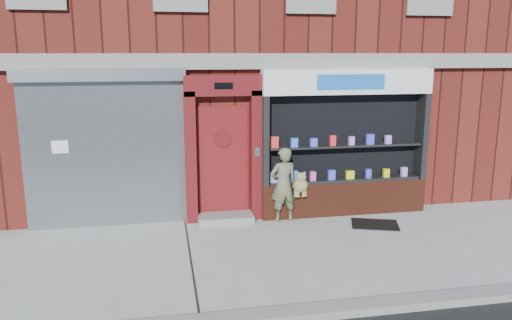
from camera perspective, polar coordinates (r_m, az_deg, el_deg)
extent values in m
plane|color=#9E9E99|center=(8.63, 3.01, -10.42)|extent=(80.00, 80.00, 0.00)
cube|color=gray|center=(6.74, 7.55, -16.79)|extent=(60.00, 0.30, 0.12)
cube|color=#4F1612|center=(13.88, -2.90, 14.99)|extent=(12.00, 8.00, 8.00)
cube|color=gray|center=(9.85, 0.51, 11.22)|extent=(12.00, 0.16, 0.30)
cube|color=gray|center=(9.92, -16.79, 0.53)|extent=(3.00, 0.10, 2.80)
cube|color=slate|center=(9.68, -17.38, 9.30)|extent=(3.10, 0.30, 0.24)
cube|color=white|center=(9.94, -21.49, 1.39)|extent=(0.30, 0.01, 0.24)
cube|color=#560E11|center=(9.82, -7.48, 0.23)|extent=(0.22, 0.28, 2.60)
cube|color=#560E11|center=(9.97, -0.01, 0.52)|extent=(0.22, 0.28, 2.60)
cube|color=#560E11|center=(9.68, -3.83, 8.52)|extent=(1.50, 0.28, 0.40)
cube|color=black|center=(9.54, -3.72, 8.46)|extent=(0.35, 0.01, 0.12)
cube|color=maroon|center=(10.00, -3.79, -0.05)|extent=(1.00, 0.06, 2.20)
cylinder|color=black|center=(9.88, -3.79, 2.45)|extent=(0.28, 0.02, 0.28)
cylinder|color=#560E11|center=(9.87, -3.79, 2.44)|extent=(0.34, 0.02, 0.34)
cube|color=gray|center=(10.04, -3.51, -6.66)|extent=(1.10, 0.55, 0.15)
cube|color=slate|center=(9.81, 0.16, 0.92)|extent=(0.10, 0.02, 0.18)
cube|color=#5C2415|center=(10.64, 9.92, -4.19)|extent=(3.50, 0.40, 0.70)
cube|color=black|center=(9.89, 0.97, 2.19)|extent=(0.12, 0.40, 1.80)
cube|color=black|center=(11.07, 18.38, 2.65)|extent=(0.12, 0.40, 1.80)
cube|color=black|center=(10.53, 9.81, 2.63)|extent=(3.30, 0.03, 1.80)
cube|color=black|center=(10.54, 9.99, -2.20)|extent=(3.20, 0.36, 0.06)
cube|color=black|center=(10.39, 10.14, 1.65)|extent=(3.20, 0.36, 0.04)
cube|color=white|center=(10.23, 10.41, 8.82)|extent=(3.50, 0.40, 0.50)
cube|color=blue|center=(10.04, 10.83, 8.75)|extent=(1.40, 0.01, 0.30)
cube|color=#9F7DE1|center=(10.00, 2.11, -2.00)|extent=(0.16, 0.09, 0.21)
cube|color=blue|center=(10.10, 4.33, -1.84)|extent=(0.14, 0.09, 0.23)
cube|color=#EB4EA8|center=(10.21, 6.50, -1.83)|extent=(0.11, 0.09, 0.19)
cube|color=#414CDE|center=(10.33, 8.62, -1.69)|extent=(0.14, 0.09, 0.20)
cube|color=yellow|center=(10.47, 10.68, -1.67)|extent=(0.17, 0.09, 0.17)
cube|color=#3E43D4|center=(10.62, 12.69, -1.51)|extent=(0.11, 0.09, 0.19)
cube|color=yellow|center=(10.79, 14.64, -1.44)|extent=(0.13, 0.09, 0.18)
cube|color=#BA7BDE|center=(10.96, 16.54, -1.29)|extent=(0.12, 0.09, 0.19)
cube|color=red|center=(9.85, 2.15, 2.05)|extent=(0.15, 0.09, 0.23)
cube|color=#4168DE|center=(9.95, 4.39, 2.00)|extent=(0.14, 0.09, 0.18)
cube|color=blue|center=(10.07, 6.59, 2.02)|extent=(0.14, 0.09, 0.17)
cube|color=red|center=(10.19, 8.74, 2.21)|extent=(0.12, 0.09, 0.21)
cube|color=#AA79DA|center=(10.33, 10.83, 2.18)|extent=(0.11, 0.09, 0.18)
cube|color=#3F42D6|center=(10.48, 12.88, 2.33)|extent=(0.16, 0.09, 0.21)
cube|color=#AD7CE0|center=(10.65, 14.85, 2.28)|extent=(0.12, 0.09, 0.18)
imported|color=#5E6542|center=(9.91, 3.16, -2.83)|extent=(0.59, 0.43, 1.50)
sphere|color=olive|center=(9.88, 5.12, -2.89)|extent=(0.29, 0.29, 0.29)
sphere|color=olive|center=(9.79, 5.21, -1.99)|extent=(0.19, 0.19, 0.19)
sphere|color=olive|center=(9.76, 4.90, -1.57)|extent=(0.07, 0.07, 0.07)
sphere|color=olive|center=(9.79, 5.55, -1.53)|extent=(0.07, 0.07, 0.07)
cylinder|color=olive|center=(9.89, 4.57, -3.73)|extent=(0.07, 0.07, 0.17)
cylinder|color=olive|center=(9.94, 5.64, -3.66)|extent=(0.07, 0.07, 0.17)
cylinder|color=olive|center=(9.88, 4.81, -3.74)|extent=(0.07, 0.07, 0.17)
cylinder|color=olive|center=(9.91, 5.45, -3.71)|extent=(0.07, 0.07, 0.17)
cube|color=black|center=(10.15, 13.42, -7.16)|extent=(1.05, 0.88, 0.02)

